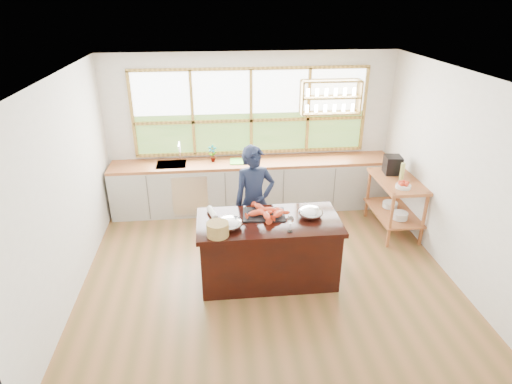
{
  "coord_description": "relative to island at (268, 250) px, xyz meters",
  "views": [
    {
      "loc": [
        -0.66,
        -4.99,
        3.56
      ],
      "look_at": [
        -0.13,
        0.15,
        1.15
      ],
      "focal_mm": 30.0,
      "sensor_mm": 36.0,
      "label": 1
    }
  ],
  "objects": [
    {
      "name": "ground_plane",
      "position": [
        0.0,
        0.2,
        -0.45
      ],
      "size": [
        5.0,
        5.0,
        0.0
      ],
      "primitive_type": "plane",
      "color": "brown"
    },
    {
      "name": "room_shell",
      "position": [
        0.02,
        0.71,
        1.3
      ],
      "size": [
        5.02,
        4.52,
        2.71
      ],
      "color": "silver",
      "rests_on": "ground_plane"
    },
    {
      "name": "back_counter",
      "position": [
        -0.02,
        2.14,
        0.0
      ],
      "size": [
        4.9,
        0.63,
        0.9
      ],
      "color": "#B9B7B0",
      "rests_on": "ground_plane"
    },
    {
      "name": "right_shelf_unit",
      "position": [
        2.19,
        1.09,
        0.15
      ],
      "size": [
        0.62,
        1.1,
        0.9
      ],
      "color": "#A34E2A",
      "rests_on": "ground_plane"
    },
    {
      "name": "island",
      "position": [
        0.0,
        0.0,
        0.0
      ],
      "size": [
        1.85,
        0.9,
        0.9
      ],
      "color": "black",
      "rests_on": "ground_plane"
    },
    {
      "name": "cook",
      "position": [
        -0.12,
        0.69,
        0.38
      ],
      "size": [
        0.68,
        0.52,
        1.67
      ],
      "primitive_type": "imported",
      "rotation": [
        0.0,
        0.0,
        0.22
      ],
      "color": "#141B33",
      "rests_on": "ground_plane"
    },
    {
      "name": "potted_plant",
      "position": [
        -0.69,
        2.2,
        0.59
      ],
      "size": [
        0.17,
        0.12,
        0.3
      ],
      "primitive_type": "imported",
      "rotation": [
        0.0,
        0.0,
        -0.11
      ],
      "color": "slate",
      "rests_on": "back_counter"
    },
    {
      "name": "cutting_board",
      "position": [
        -0.2,
        2.14,
        0.45
      ],
      "size": [
        0.42,
        0.32,
        0.01
      ],
      "primitive_type": "cube",
      "rotation": [
        0.0,
        0.0,
        -0.05
      ],
      "color": "#5CC136",
      "rests_on": "back_counter"
    },
    {
      "name": "espresso_machine",
      "position": [
        2.19,
        1.37,
        0.59
      ],
      "size": [
        0.28,
        0.3,
        0.29
      ],
      "primitive_type": "cube",
      "rotation": [
        0.0,
        0.0,
        -0.12
      ],
      "color": "black",
      "rests_on": "right_shelf_unit"
    },
    {
      "name": "wine_bottle",
      "position": [
        2.24,
        1.1,
        0.58
      ],
      "size": [
        0.07,
        0.07,
        0.27
      ],
      "primitive_type": "cylinder",
      "rotation": [
        0.0,
        0.0,
        -0.08
      ],
      "color": "#B9BF5E",
      "rests_on": "right_shelf_unit"
    },
    {
      "name": "fruit_bowl",
      "position": [
        2.14,
        0.79,
        0.49
      ],
      "size": [
        0.23,
        0.23,
        0.11
      ],
      "color": "silver",
      "rests_on": "right_shelf_unit"
    },
    {
      "name": "slate_board",
      "position": [
        -0.05,
        0.15,
        0.45
      ],
      "size": [
        0.58,
        0.45,
        0.02
      ],
      "primitive_type": "cube",
      "rotation": [
        0.0,
        0.0,
        -0.09
      ],
      "color": "black",
      "rests_on": "island"
    },
    {
      "name": "lobster_pile",
      "position": [
        -0.02,
        0.12,
        0.5
      ],
      "size": [
        0.52,
        0.48,
        0.08
      ],
      "color": "red",
      "rests_on": "slate_board"
    },
    {
      "name": "mixing_bowl_left",
      "position": [
        -0.51,
        -0.15,
        0.52
      ],
      "size": [
        0.33,
        0.33,
        0.16
      ],
      "primitive_type": "ellipsoid",
      "color": "silver",
      "rests_on": "island"
    },
    {
      "name": "mixing_bowl_right",
      "position": [
        0.55,
        0.04,
        0.51
      ],
      "size": [
        0.32,
        0.32,
        0.16
      ],
      "primitive_type": "ellipsoid",
      "color": "silver",
      "rests_on": "island"
    },
    {
      "name": "wine_glass",
      "position": [
        0.22,
        -0.32,
        0.61
      ],
      "size": [
        0.08,
        0.08,
        0.22
      ],
      "color": "silver",
      "rests_on": "island"
    },
    {
      "name": "wicker_basket",
      "position": [
        -0.66,
        -0.31,
        0.53
      ],
      "size": [
        0.27,
        0.27,
        0.17
      ],
      "primitive_type": "cylinder",
      "color": "#A0863E",
      "rests_on": "island"
    },
    {
      "name": "parchment_roll",
      "position": [
        -0.72,
        0.2,
        0.49
      ],
      "size": [
        0.16,
        0.31,
        0.08
      ],
      "primitive_type": "cylinder",
      "rotation": [
        1.57,
        0.0,
        0.26
      ],
      "color": "silver",
      "rests_on": "island"
    }
  ]
}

